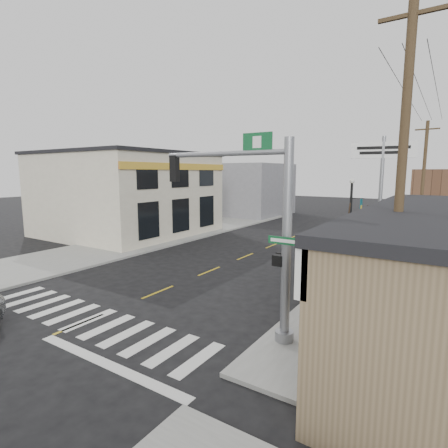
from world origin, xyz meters
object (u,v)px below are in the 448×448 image
Objects in this scene: utility_pole_near at (401,174)px; dance_center_sign at (382,169)px; fire_hydrant at (340,287)px; utility_pole_far at (423,183)px; traffic_signal_pole at (264,218)px; guide_sign at (369,259)px; lamp_post at (351,219)px; bare_tree at (366,213)px.

dance_center_sign is at bearing 102.82° from utility_pole_near.
fire_hydrant is 14.40m from utility_pole_far.
dance_center_sign is at bearing 83.45° from traffic_signal_pole.
guide_sign is 0.53× the size of lamp_post.
fire_hydrant is at bearing -138.56° from guide_sign.
lamp_post is 8.20m from utility_pole_near.
fire_hydrant is at bearing 76.65° from traffic_signal_pole.
utility_pole_far is at bearing 80.60° from traffic_signal_pole.
fire_hydrant is 0.16× the size of bare_tree.
dance_center_sign reaches higher than guide_sign.
lamp_post reaches higher than fire_hydrant.
dance_center_sign reaches higher than lamp_post.
utility_pole_near is (3.56, 1.61, 1.36)m from traffic_signal_pole.
lamp_post is at bearing 131.11° from guide_sign.
dance_center_sign is 6.76m from utility_pole_far.
traffic_signal_pole is 4.89m from bare_tree.
guide_sign is at bearing 67.97° from traffic_signal_pole.
fire_hydrant is 0.10× the size of dance_center_sign.
fire_hydrant is 0.08× the size of utility_pole_near.
bare_tree is at bearing -88.46° from utility_pole_far.
traffic_signal_pole is 0.89× the size of dance_center_sign.
dance_center_sign is 1.55× the size of bare_tree.
bare_tree is at bearing 118.23° from utility_pole_near.
traffic_signal_pole is at bearing -91.48° from lamp_post.
utility_pole_far is (3.12, 18.58, 0.65)m from traffic_signal_pole.
fire_hydrant is (-1.01, -0.46, -1.29)m from guide_sign.
dance_center_sign is 10.71m from utility_pole_near.
guide_sign is 13.54m from utility_pole_far.
utility_pole_near is at bearing -65.53° from lamp_post.
fire_hydrant is 3.45m from bare_tree.
bare_tree is (-0.04, -0.98, 1.98)m from guide_sign.
traffic_signal_pole is 4.13m from utility_pole_near.
utility_pole_near is at bearing -83.05° from utility_pole_far.
guide_sign is at bearing -92.28° from dance_center_sign.
dance_center_sign is at bearing 78.16° from lamp_post.
lamp_post is 4.83m from bare_tree.
lamp_post is 0.56× the size of utility_pole_far.
traffic_signal_pole is 0.74× the size of utility_pole_far.
traffic_signal_pole is at bearing -103.49° from fire_hydrant.
guide_sign is at bearing 24.54° from fire_hydrant.
traffic_signal_pole reaches higher than bare_tree.
utility_pole_far reaches higher than traffic_signal_pole.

